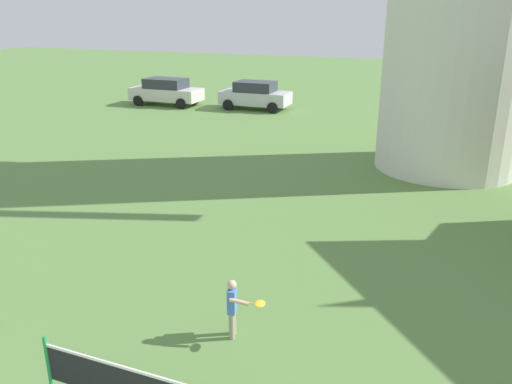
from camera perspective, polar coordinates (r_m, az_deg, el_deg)
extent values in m
cylinder|color=#238E4C|center=(8.31, -21.79, -17.69)|extent=(0.06, 0.06, 1.10)
cylinder|color=#9E937F|center=(9.31, -2.53, -14.05)|extent=(0.10, 0.10, 0.49)
cylinder|color=#9E937F|center=(9.19, -2.69, -14.52)|extent=(0.10, 0.10, 0.49)
cube|color=#4C7AD1|center=(9.00, -2.66, -11.81)|extent=(0.18, 0.27, 0.44)
sphere|color=#DBB28E|center=(8.85, -2.69, -10.17)|extent=(0.16, 0.16, 0.16)
cylinder|color=#DBB28E|center=(9.14, -2.46, -11.42)|extent=(0.07, 0.07, 0.33)
cylinder|color=#DBB28E|center=(8.82, -1.87, -11.99)|extent=(0.34, 0.15, 0.13)
cylinder|color=yellow|center=(8.80, -1.01, -12.06)|extent=(0.22, 0.07, 0.04)
ellipsoid|color=yellow|center=(8.78, 0.44, -12.17)|extent=(0.23, 0.28, 0.03)
cube|color=silver|center=(31.69, -9.83, 10.59)|extent=(4.24, 1.75, 0.70)
cube|color=#2D333D|center=(31.61, -9.90, 11.71)|extent=(2.38, 1.53, 0.56)
cylinder|color=black|center=(31.78, -6.75, 10.12)|extent=(0.60, 0.19, 0.60)
cylinder|color=black|center=(30.31, -8.25, 9.60)|extent=(0.60, 0.19, 0.60)
cylinder|color=black|center=(33.21, -11.21, 10.28)|extent=(0.60, 0.19, 0.60)
cylinder|color=black|center=(31.80, -12.84, 9.78)|extent=(0.60, 0.19, 0.60)
cube|color=silver|center=(29.87, -0.07, 10.34)|extent=(3.93, 1.78, 0.70)
cube|color=#2D333D|center=(29.78, -0.07, 11.53)|extent=(2.21, 1.54, 0.56)
cylinder|color=black|center=(30.29, 2.88, 9.77)|extent=(0.60, 0.19, 0.60)
cylinder|color=black|center=(28.70, 1.82, 9.24)|extent=(0.60, 0.19, 0.60)
cylinder|color=black|center=(31.19, -1.82, 10.06)|extent=(0.60, 0.19, 0.60)
cylinder|color=black|center=(29.65, -3.09, 9.55)|extent=(0.60, 0.19, 0.60)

